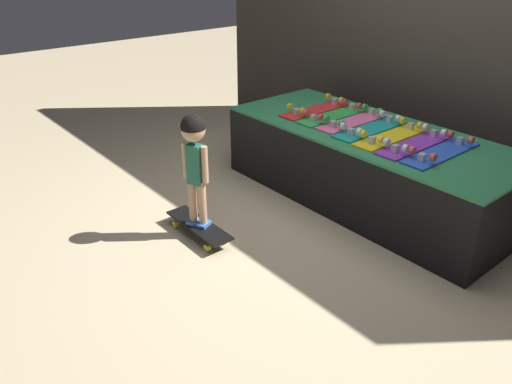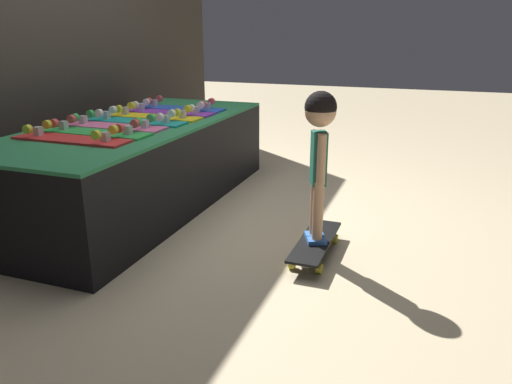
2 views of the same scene
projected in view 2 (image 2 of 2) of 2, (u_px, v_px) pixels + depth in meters
name	position (u px, v px, depth m)	size (l,w,h in m)	color
ground_plane	(220.00, 215.00, 3.39)	(16.00, 16.00, 0.00)	beige
back_wall	(28.00, 16.00, 3.45)	(5.31, 0.10, 2.57)	#332D28
display_rack	(138.00, 165.00, 3.50)	(2.35, 0.96, 0.59)	black
skateboard_red_on_rack	(71.00, 138.00, 2.86)	(0.19, 0.71, 0.09)	red
skateboard_green_on_rack	(95.00, 131.00, 3.04)	(0.19, 0.71, 0.09)	green
skateboard_pink_on_rack	(114.00, 125.00, 3.22)	(0.19, 0.71, 0.09)	pink
skateboard_teal_on_rack	(136.00, 120.00, 3.39)	(0.19, 0.71, 0.09)	teal
skateboard_yellow_on_rack	(153.00, 116.00, 3.57)	(0.19, 0.71, 0.09)	yellow
skateboard_purple_on_rack	(168.00, 111.00, 3.75)	(0.19, 0.71, 0.09)	purple
skateboard_blue_on_rack	(180.00, 107.00, 3.94)	(0.19, 0.71, 0.09)	blue
skateboard_on_floor	(315.00, 243.00, 2.77)	(0.62, 0.17, 0.09)	black
child	(319.00, 139.00, 2.59)	(0.18, 0.17, 0.82)	#3870C6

